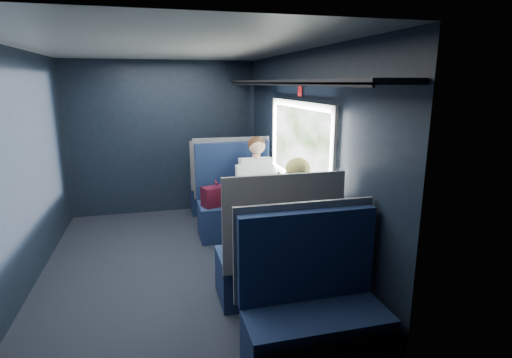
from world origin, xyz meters
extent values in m
cube|color=black|center=(0.00, 0.00, -0.01)|extent=(2.80, 4.20, 0.01)
cube|color=black|center=(1.45, 0.00, 1.15)|extent=(0.10, 4.20, 2.30)
cube|color=black|center=(-1.45, 0.00, 1.15)|extent=(0.10, 4.20, 2.30)
cube|color=black|center=(0.00, 2.15, 1.15)|extent=(2.80, 0.10, 2.30)
cube|color=black|center=(0.00, -2.15, 1.15)|extent=(2.80, 0.10, 2.30)
cube|color=silver|center=(0.00, 0.00, 2.35)|extent=(2.80, 4.20, 0.10)
cube|color=silver|center=(1.38, 0.00, 1.74)|extent=(0.03, 1.84, 0.07)
cube|color=silver|center=(1.38, 0.00, 0.90)|extent=(0.03, 1.84, 0.07)
cube|color=silver|center=(1.38, -0.89, 1.32)|extent=(0.03, 0.07, 0.78)
cube|color=silver|center=(1.38, 0.89, 1.32)|extent=(0.03, 0.07, 0.78)
cube|color=black|center=(1.22, 0.00, 1.98)|extent=(0.36, 4.10, 0.04)
cube|color=black|center=(1.05, 0.00, 1.96)|extent=(0.02, 4.10, 0.03)
cube|color=red|center=(1.38, 0.00, 1.89)|extent=(0.01, 0.10, 0.12)
cylinder|color=#54565E|center=(0.88, 0.00, 0.35)|extent=(0.08, 0.08, 0.70)
cube|color=#BABBB7|center=(1.06, 0.00, 0.72)|extent=(0.62, 1.00, 0.04)
cube|color=#0C1736|center=(0.85, 0.78, 0.23)|extent=(1.00, 0.50, 0.45)
cube|color=#0C1736|center=(0.85, 1.08, 0.82)|extent=(1.00, 0.10, 0.75)
cube|color=#54565E|center=(0.85, 1.14, 0.85)|extent=(1.04, 0.03, 0.82)
cube|color=#54565E|center=(0.85, 0.73, 0.55)|extent=(0.06, 0.40, 0.20)
cube|color=#400D1D|center=(0.57, 0.73, 0.58)|extent=(0.40, 0.29, 0.25)
cylinder|color=#400D1D|center=(0.57, 0.73, 0.75)|extent=(0.08, 0.15, 0.03)
cylinder|color=silver|center=(0.71, 0.66, 0.58)|extent=(0.10, 0.10, 0.26)
cylinder|color=#1629AC|center=(0.71, 0.66, 0.74)|extent=(0.05, 0.05, 0.06)
cube|color=#0C1736|center=(0.85, -0.78, 0.23)|extent=(1.00, 0.50, 0.45)
cube|color=#0C1736|center=(0.85, -1.08, 0.82)|extent=(1.00, 0.10, 0.75)
cube|color=#54565E|center=(0.85, -1.14, 0.85)|extent=(1.04, 0.03, 0.82)
cube|color=#54565E|center=(0.85, -0.73, 0.55)|extent=(0.06, 0.40, 0.20)
cube|color=#0C1736|center=(0.85, 1.88, 0.23)|extent=(1.00, 0.40, 0.45)
cube|color=#0C1736|center=(0.85, 1.64, 0.78)|extent=(1.00, 0.10, 0.66)
cube|color=#54565E|center=(0.85, 1.59, 0.80)|extent=(1.04, 0.03, 0.72)
cube|color=#0C1736|center=(0.85, -1.88, 0.23)|extent=(1.00, 0.40, 0.45)
cube|color=#0C1736|center=(0.85, -1.64, 0.78)|extent=(1.00, 0.10, 0.66)
cube|color=#54565E|center=(0.85, -1.59, 0.80)|extent=(1.04, 0.03, 0.72)
cube|color=black|center=(1.10, 0.64, 0.53)|extent=(0.36, 0.44, 0.16)
cube|color=black|center=(1.10, 0.44, 0.23)|extent=(0.32, 0.12, 0.45)
cube|color=silver|center=(1.10, 0.80, 0.78)|extent=(0.40, 0.29, 0.53)
cylinder|color=#D8A88C|center=(1.10, 0.76, 1.06)|extent=(0.10, 0.10, 0.06)
sphere|color=#D8A88C|center=(1.10, 0.74, 1.20)|extent=(0.21, 0.21, 0.21)
sphere|color=#382114|center=(1.10, 0.76, 1.21)|extent=(0.22, 0.22, 0.22)
cube|color=silver|center=(0.88, 0.76, 0.78)|extent=(0.09, 0.12, 0.34)
cube|color=silver|center=(1.32, 0.76, 0.78)|extent=(0.09, 0.12, 0.34)
cube|color=black|center=(1.10, -0.64, 0.53)|extent=(0.36, 0.44, 0.16)
cube|color=black|center=(1.10, -0.44, 0.23)|extent=(0.32, 0.12, 0.45)
cube|color=black|center=(1.10, -0.80, 0.78)|extent=(0.40, 0.29, 0.53)
cylinder|color=#D8A88C|center=(1.10, -0.76, 1.06)|extent=(0.10, 0.10, 0.06)
sphere|color=#D8A88C|center=(1.10, -0.74, 1.20)|extent=(0.21, 0.21, 0.21)
sphere|color=#CDC160|center=(1.10, -0.76, 1.21)|extent=(0.22, 0.22, 0.22)
cube|color=black|center=(0.88, -0.76, 0.78)|extent=(0.09, 0.12, 0.34)
cube|color=black|center=(1.32, -0.76, 0.78)|extent=(0.09, 0.12, 0.34)
cube|color=#CDC160|center=(1.10, -0.86, 0.90)|extent=(0.26, 0.07, 0.36)
cube|color=white|center=(0.99, -0.08, 0.74)|extent=(0.82, 0.98, 0.01)
cube|color=silver|center=(1.28, 0.13, 0.75)|extent=(0.26, 0.33, 0.01)
cube|color=silver|center=(1.39, 0.13, 0.87)|extent=(0.03, 0.32, 0.22)
cube|color=black|center=(1.38, 0.13, 0.87)|extent=(0.02, 0.28, 0.18)
cylinder|color=silver|center=(1.33, 0.23, 0.83)|extent=(0.06, 0.06, 0.17)
cylinder|color=#1629AC|center=(1.33, 0.23, 0.93)|extent=(0.03, 0.03, 0.04)
cylinder|color=white|center=(1.33, 0.44, 0.78)|extent=(0.07, 0.07, 0.09)
camera|label=1|loc=(-0.15, -4.09, 1.97)|focal=28.00mm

